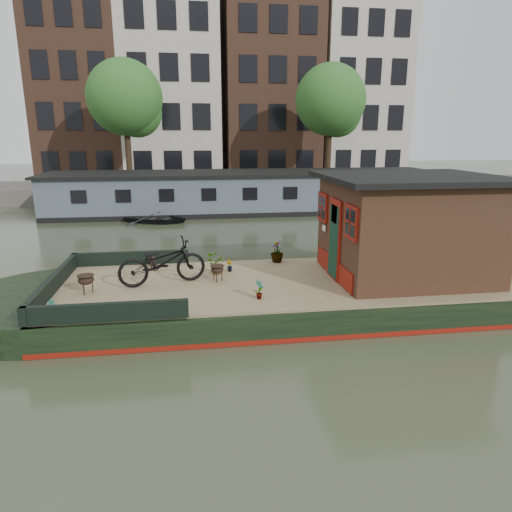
{
  "coord_description": "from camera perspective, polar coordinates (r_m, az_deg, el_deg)",
  "views": [
    {
      "loc": [
        -2.89,
        -10.04,
        3.97
      ],
      "look_at": [
        -1.37,
        0.5,
        1.13
      ],
      "focal_mm": 32.0,
      "sensor_mm": 36.0,
      "label": 1
    }
  ],
  "objects": [
    {
      "name": "brazier_front",
      "position": [
        10.68,
        -4.85,
        -2.16
      ],
      "size": [
        0.45,
        0.45,
        0.38
      ],
      "primitive_type": null,
      "rotation": [
        0.0,
        0.0,
        -0.32
      ],
      "color": "black",
      "rests_on": "houseboat_deck"
    },
    {
      "name": "bicycle",
      "position": [
        10.58,
        -11.65,
        -0.73
      ],
      "size": [
        2.1,
        1.17,
        1.04
      ],
      "primitive_type": "imported",
      "rotation": [
        0.0,
        0.0,
        1.82
      ],
      "color": "black",
      "rests_on": "houseboat_deck"
    },
    {
      "name": "bow_bulwark",
      "position": [
        10.74,
        -19.55,
        -3.0
      ],
      "size": [
        3.0,
        4.0,
        0.35
      ],
      "color": "black",
      "rests_on": "houseboat_deck"
    },
    {
      "name": "tree_left",
      "position": [
        29.38,
        -15.76,
        18.13
      ],
      "size": [
        4.4,
        4.4,
        7.4
      ],
      "color": "#332316",
      "rests_on": "quay"
    },
    {
      "name": "dinghy",
      "position": [
        21.9,
        -12.35,
        4.94
      ],
      "size": [
        3.55,
        3.05,
        0.62
      ],
      "primitive_type": "imported",
      "rotation": [
        0.0,
        0.0,
        1.21
      ],
      "color": "black",
      "rests_on": "ground"
    },
    {
      "name": "bollard_stbd",
      "position": [
        9.08,
        -17.88,
        -6.64
      ],
      "size": [
        0.17,
        0.17,
        0.19
      ],
      "primitive_type": "cylinder",
      "color": "black",
      "rests_on": "houseboat_deck"
    },
    {
      "name": "houseboat_deck",
      "position": [
        10.96,
        7.49,
        -2.98
      ],
      "size": [
        11.8,
        3.8,
        0.05
      ],
      "primitive_type": "cube",
      "color": "tan",
      "rests_on": "houseboat_hull"
    },
    {
      "name": "houseboat_hull",
      "position": [
        10.81,
        0.58,
        -5.09
      ],
      "size": [
        14.01,
        4.02,
        0.6
      ],
      "color": "black",
      "rests_on": "ground"
    },
    {
      "name": "bollard_port",
      "position": [
        12.21,
        -12.81,
        -0.68
      ],
      "size": [
        0.2,
        0.2,
        0.23
      ],
      "primitive_type": "cylinder",
      "color": "black",
      "rests_on": "houseboat_deck"
    },
    {
      "name": "potted_plant_d",
      "position": [
        12.24,
        2.65,
        0.59
      ],
      "size": [
        0.37,
        0.37,
        0.59
      ],
      "primitive_type": "imported",
      "rotation": [
        0.0,
        0.0,
        4.58
      ],
      "color": "brown",
      "rests_on": "houseboat_deck"
    },
    {
      "name": "far_houseboat",
      "position": [
        24.39,
        -1.35,
        7.83
      ],
      "size": [
        20.4,
        4.4,
        2.11
      ],
      "color": "#485661",
      "rests_on": "ground"
    },
    {
      "name": "townhouse_row",
      "position": [
        37.86,
        -3.79,
        20.82
      ],
      "size": [
        27.25,
        8.0,
        16.5
      ],
      "color": "brown",
      "rests_on": "ground"
    },
    {
      "name": "potted_plant_c",
      "position": [
        11.22,
        -5.07,
        -1.03
      ],
      "size": [
        0.45,
        0.39,
        0.5
      ],
      "primitive_type": "imported",
      "rotation": [
        0.0,
        0.0,
        3.15
      ],
      "color": "#B46534",
      "rests_on": "houseboat_deck"
    },
    {
      "name": "ground",
      "position": [
        11.17,
        7.38,
        -6.03
      ],
      "size": [
        120.0,
        120.0,
        0.0
      ],
      "primitive_type": "plane",
      "color": "#303823",
      "rests_on": "ground"
    },
    {
      "name": "tree_right",
      "position": [
        30.54,
        9.51,
        18.32
      ],
      "size": [
        4.4,
        4.4,
        7.4
      ],
      "color": "#332316",
      "rests_on": "quay"
    },
    {
      "name": "potted_plant_b",
      "position": [
        11.44,
        -3.35,
        -1.24
      ],
      "size": [
        0.2,
        0.2,
        0.28
      ],
      "primitive_type": "imported",
      "rotation": [
        0.0,
        0.0,
        2.24
      ],
      "color": "brown",
      "rests_on": "houseboat_deck"
    },
    {
      "name": "cabin",
      "position": [
        11.44,
        18.34,
        3.62
      ],
      "size": [
        4.0,
        3.5,
        2.42
      ],
      "color": "#2F2012",
      "rests_on": "houseboat_deck"
    },
    {
      "name": "potted_plant_e",
      "position": [
        9.61,
        -24.19,
        -5.77
      ],
      "size": [
        0.18,
        0.17,
        0.28
      ],
      "primitive_type": "imported",
      "rotation": [
        0.0,
        0.0,
        0.68
      ],
      "color": "#A43A30",
      "rests_on": "houseboat_deck"
    },
    {
      "name": "potted_plant_a",
      "position": [
        9.49,
        0.38,
        -4.2
      ],
      "size": [
        0.26,
        0.26,
        0.42
      ],
      "primitive_type": "imported",
      "rotation": [
        0.0,
        0.0,
        0.82
      ],
      "color": "#984A2B",
      "rests_on": "houseboat_deck"
    },
    {
      "name": "quay",
      "position": [
        30.87,
        -2.81,
        8.34
      ],
      "size": [
        60.0,
        6.0,
        0.9
      ],
      "primitive_type": "cube",
      "color": "#47443F",
      "rests_on": "ground"
    },
    {
      "name": "brazier_rear",
      "position": [
        10.5,
        -20.45,
        -3.31
      ],
      "size": [
        0.44,
        0.44,
        0.41
      ],
      "primitive_type": null,
      "rotation": [
        0.0,
        0.0,
        0.18
      ],
      "color": "black",
      "rests_on": "houseboat_deck"
    }
  ]
}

